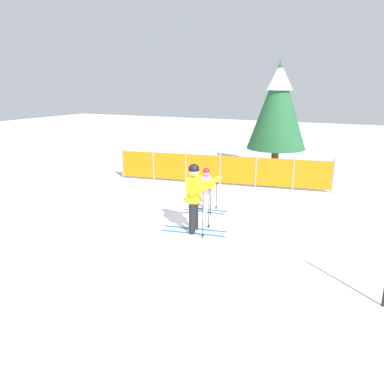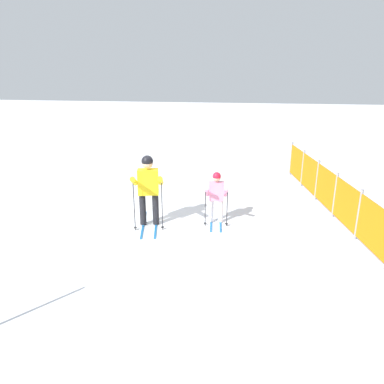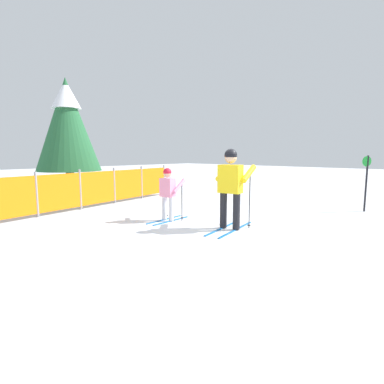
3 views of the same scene
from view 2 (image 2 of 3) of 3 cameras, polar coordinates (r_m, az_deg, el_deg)
ground_plane at (r=9.04m, az=-6.40°, el=-4.97°), size 60.00×60.00×0.00m
skier_adult at (r=8.66m, az=-6.70°, el=1.14°), size 1.63×0.80×1.69m
skier_child at (r=8.86m, az=3.74°, el=-0.24°), size 1.20×0.58×1.26m
safety_fence at (r=9.89m, az=20.98°, el=-0.46°), size 7.56×1.35×1.15m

